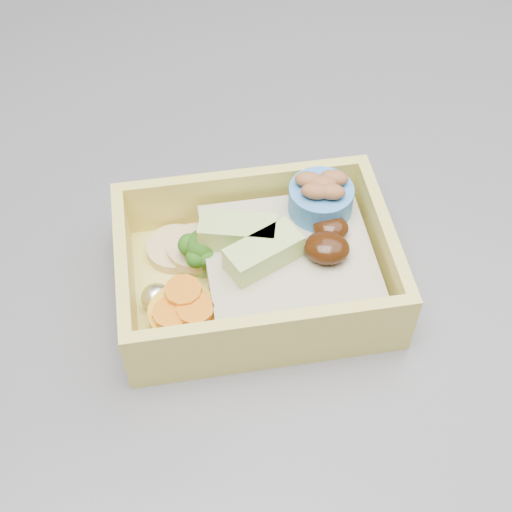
# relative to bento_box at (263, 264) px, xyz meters

# --- Properties ---
(bento_box) EXTENTS (0.20, 0.17, 0.06)m
(bento_box) POSITION_rel_bento_box_xyz_m (0.00, 0.00, 0.00)
(bento_box) COLOR #DFCF5C
(bento_box) RESTS_ON island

